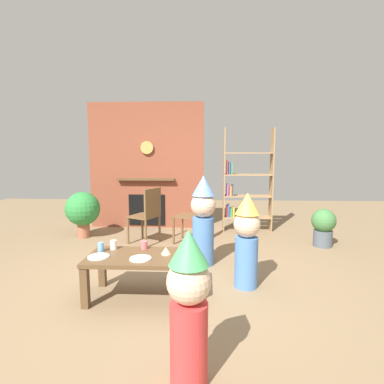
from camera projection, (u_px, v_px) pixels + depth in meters
name	position (u px, v px, depth m)	size (l,w,h in m)	color
ground_plane	(177.00, 283.00, 3.37)	(12.00, 12.00, 0.00)	#846B4C
brick_fireplace_feature	(147.00, 166.00, 5.83)	(2.20, 0.28, 2.40)	brown
bookshelf	(243.00, 185.00, 5.59)	(0.90, 0.28, 1.90)	#9E7A51
coffee_table	(141.00, 262.00, 3.00)	(1.05, 0.57, 0.44)	brown
paper_cup_near_left	(144.00, 245.00, 3.19)	(0.07, 0.07, 0.09)	#E5666B
paper_cup_near_right	(101.00, 247.00, 3.10)	(0.06, 0.06, 0.10)	#669EE0
paper_cup_center	(184.00, 252.00, 2.95)	(0.07, 0.07, 0.09)	#E5666B
paper_cup_far_left	(114.00, 245.00, 3.18)	(0.07, 0.07, 0.10)	silver
paper_plate_front	(99.00, 257.00, 2.94)	(0.21, 0.21, 0.01)	white
paper_plate_rear	(141.00, 259.00, 2.89)	(0.21, 0.21, 0.01)	white
birthday_cake_slice	(166.00, 250.00, 3.03)	(0.10, 0.10, 0.07)	#EAC68C
table_fork	(175.00, 260.00, 2.85)	(0.15, 0.02, 0.01)	silver
child_with_cone_hat	(189.00, 304.00, 1.85)	(0.28, 0.28, 1.00)	#D13838
child_in_pink	(247.00, 238.00, 3.22)	(0.29, 0.29, 1.04)	#4C7FC6
child_by_the_chairs	(203.00, 218.00, 3.87)	(0.32, 0.32, 1.17)	#4C7FC6
dining_chair_left	(148.00, 212.00, 4.78)	(0.54, 0.54, 0.90)	brown
dining_chair_middle	(194.00, 212.00, 4.81)	(0.51, 0.51, 0.90)	brown
potted_plant_tall	(323.00, 226.00, 4.67)	(0.37, 0.37, 0.59)	#4C5660
potted_plant_short	(83.00, 210.00, 5.14)	(0.58, 0.58, 0.79)	#9E5B42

